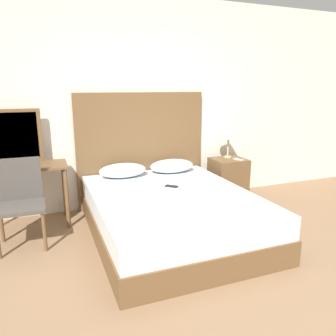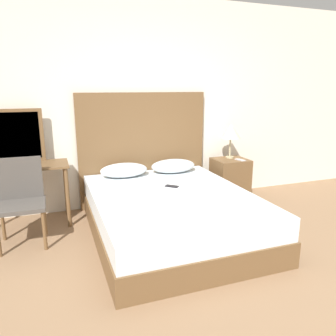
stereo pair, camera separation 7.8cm
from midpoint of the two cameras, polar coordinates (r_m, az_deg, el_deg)
The scene contains 13 objects.
ground_plane at distance 2.74m, azimuth 13.85°, elevation -21.67°, with size 16.00×16.00×0.00m, color #8C6B4C.
wall_back at distance 4.46m, azimuth -3.70°, elevation 11.03°, with size 10.00×0.06×2.70m.
bed at distance 3.59m, azimuth -0.01°, elevation -8.01°, with size 1.65×2.10×0.48m.
headboard at distance 4.42m, azimuth -5.08°, elevation 3.18°, with size 1.73×0.05×1.51m.
pillow_left at distance 4.14m, azimuth -8.41°, elevation -0.41°, with size 0.59×0.37×0.17m.
pillow_right at distance 4.33m, azimuth 0.16°, elevation 0.38°, with size 0.59×0.37×0.17m.
phone_on_bed at distance 3.72m, azimuth 0.02°, elevation -3.19°, with size 0.16×0.15×0.01m.
nightstand at distance 4.72m, azimuth 9.93°, elevation -1.95°, with size 0.46×0.41×0.60m.
table_lamp at distance 4.67m, azimuth 10.05°, elevation 6.28°, with size 0.27×0.27×0.48m.
phone_on_nightstand at distance 4.61m, azimuth 11.68°, elevation 1.46°, with size 0.11×0.16×0.01m.
vanity_desk at distance 4.02m, azimuth -25.17°, elevation -1.44°, with size 1.06×0.47×0.72m.
vanity_mirror at distance 4.14m, azimuth -25.62°, elevation 5.01°, with size 0.58×0.03×0.61m.
chair at distance 3.64m, azimuth -25.01°, elevation -4.61°, with size 0.47×0.43×0.88m.
Camera 1 is at (-1.39, -1.77, 1.58)m, focal length 35.00 mm.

